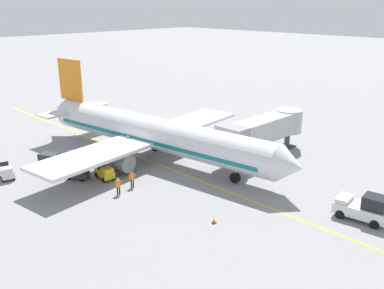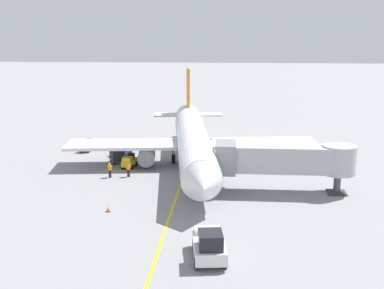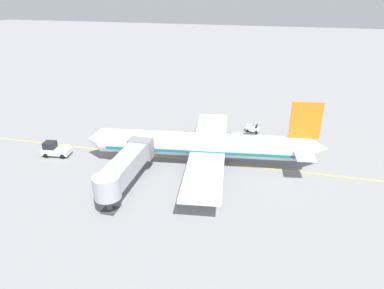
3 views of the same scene
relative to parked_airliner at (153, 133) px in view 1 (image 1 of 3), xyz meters
The scene contains 14 objects.
ground_plane 3.59m from the parked_airliner, 62.20° to the left, with size 400.00×400.00×0.00m, color gray.
gate_lead_in_line 3.59m from the parked_airliner, 62.20° to the left, with size 0.24×80.00×0.01m, color gold.
parked_airliner is the anchor object (origin of this frame).
jet_bridge 13.13m from the parked_airliner, 138.23° to the left, with size 13.80×3.50×4.98m.
pushback_tractor 24.46m from the parked_airliner, 97.17° to the left, with size 2.74×4.64×2.40m.
baggage_tug_lead 16.30m from the parked_airliner, 23.45° to the right, with size 1.76×2.70×1.62m.
baggage_tug_trailing 7.97m from the parked_airliner, ahead, with size 1.58×2.64×1.62m.
baggage_tug_spare 10.44m from the parked_airliner, 23.77° to the right, with size 1.66×2.67×1.62m.
baggage_cart_front 9.82m from the parked_airliner, ahead, with size 2.15×2.90×1.58m.
baggage_cart_second_in_train 10.76m from the parked_airliner, 22.61° to the right, with size 2.15×2.90×1.58m.
baggage_cart_third_in_train 12.03m from the parked_airliner, 32.40° to the right, with size 2.15×2.90×1.58m.
ground_crew_wing_walker 8.63m from the parked_airliner, 35.34° to the left, with size 0.67×0.44×1.69m.
ground_crew_loader 10.48m from the parked_airliner, 30.75° to the left, with size 0.66×0.46×1.69m.
safety_cone_nose_left 17.08m from the parked_airliner, 67.57° to the left, with size 0.36×0.36×0.59m.
Camera 1 is at (29.67, 35.44, 17.75)m, focal length 39.90 mm.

